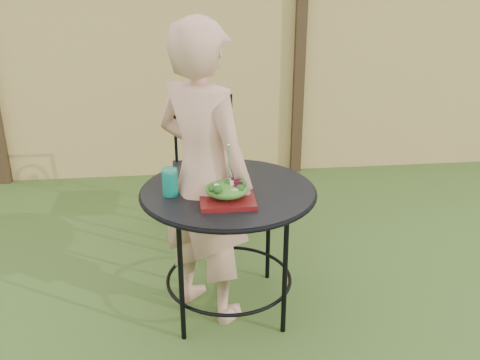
{
  "coord_description": "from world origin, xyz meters",
  "views": [
    {
      "loc": [
        0.27,
        -2.43,
        1.83
      ],
      "look_at": [
        0.56,
        0.16,
        0.75
      ],
      "focal_mm": 40.0,
      "sensor_mm": 36.0,
      "label": 1
    }
  ],
  "objects_px": {
    "patio_table": "(228,213)",
    "patio_chair": "(205,162)",
    "salad_plate": "(227,198)",
    "diner": "(204,176)"
  },
  "relations": [
    {
      "from": "diner",
      "to": "salad_plate",
      "type": "xyz_separation_m",
      "value": [
        0.1,
        -0.15,
        -0.06
      ]
    },
    {
      "from": "patio_table",
      "to": "salad_plate",
      "type": "bearing_deg",
      "value": -97.59
    },
    {
      "from": "patio_table",
      "to": "patio_chair",
      "type": "distance_m",
      "value": 1.0
    },
    {
      "from": "patio_chair",
      "to": "diner",
      "type": "relative_size",
      "value": 0.59
    },
    {
      "from": "patio_table",
      "to": "salad_plate",
      "type": "distance_m",
      "value": 0.21
    },
    {
      "from": "patio_table",
      "to": "salad_plate",
      "type": "height_order",
      "value": "salad_plate"
    },
    {
      "from": "patio_chair",
      "to": "diner",
      "type": "height_order",
      "value": "diner"
    },
    {
      "from": "diner",
      "to": "salad_plate",
      "type": "height_order",
      "value": "diner"
    },
    {
      "from": "patio_chair",
      "to": "salad_plate",
      "type": "height_order",
      "value": "patio_chair"
    },
    {
      "from": "patio_table",
      "to": "patio_chair",
      "type": "xyz_separation_m",
      "value": [
        -0.07,
        0.99,
        -0.08
      ]
    }
  ]
}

